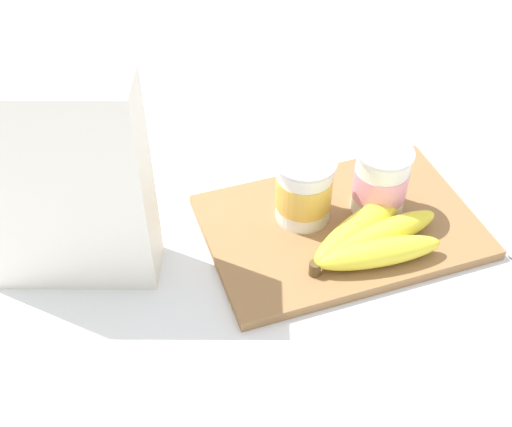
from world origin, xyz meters
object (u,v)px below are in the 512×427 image
object	(u,v)px
cereal_box	(57,186)
yogurt_cup_front	(304,189)
cutting_board	(340,226)
banana_bunch	(371,239)
yogurt_cup_back	(380,181)

from	to	relation	value
cereal_box	yogurt_cup_front	bearing A→B (deg)	-164.01
yogurt_cup_front	cutting_board	bearing A→B (deg)	-33.88
cereal_box	cutting_board	bearing A→B (deg)	-168.47
cereal_box	banana_bunch	bearing A→B (deg)	-176.90
cutting_board	yogurt_cup_back	size ratio (longest dim) A/B	3.64
yogurt_cup_back	yogurt_cup_front	bearing A→B (deg)	169.07
banana_bunch	yogurt_cup_back	bearing A→B (deg)	57.02
cereal_box	yogurt_cup_back	size ratio (longest dim) A/B	2.81
cutting_board	yogurt_cup_back	world-z (taller)	yogurt_cup_back
yogurt_cup_back	banana_bunch	distance (m)	0.08
yogurt_cup_back	banana_bunch	world-z (taller)	yogurt_cup_back
cutting_board	yogurt_cup_front	world-z (taller)	yogurt_cup_front
yogurt_cup_front	yogurt_cup_back	xyz separation A→B (m)	(0.10, -0.02, 0.00)
cutting_board	yogurt_cup_back	xyz separation A→B (m)	(0.05, 0.01, 0.05)
yogurt_cup_front	banana_bunch	size ratio (longest dim) A/B	0.49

